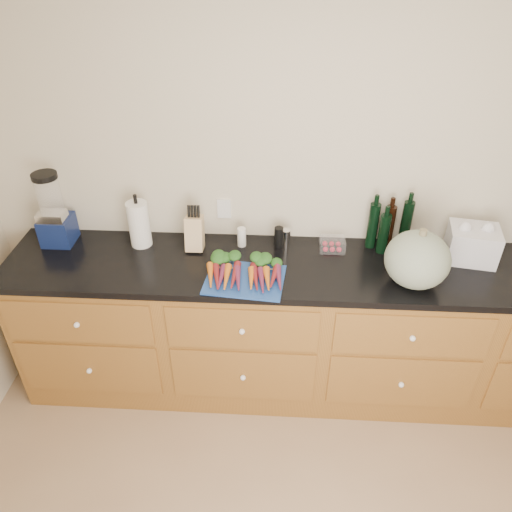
# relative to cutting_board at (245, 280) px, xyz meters

# --- Properties ---
(wall_back) EXTENTS (4.10, 0.05, 2.60)m
(wall_back) POSITION_rel_cutting_board_xyz_m (0.44, 0.48, 0.35)
(wall_back) COLOR beige
(wall_back) RESTS_ON ground
(cabinets) EXTENTS (3.60, 0.64, 0.90)m
(cabinets) POSITION_rel_cutting_board_xyz_m (0.44, 0.16, -0.49)
(cabinets) COLOR brown
(cabinets) RESTS_ON ground
(countertop) EXTENTS (3.64, 0.62, 0.04)m
(countertop) POSITION_rel_cutting_board_xyz_m (0.44, 0.16, -0.03)
(countertop) COLOR black
(countertop) RESTS_ON cabinets
(cutting_board) EXTENTS (0.44, 0.35, 0.01)m
(cutting_board) POSITION_rel_cutting_board_xyz_m (0.00, 0.00, 0.00)
(cutting_board) COLOR #1D4390
(cutting_board) RESTS_ON countertop
(carrots) EXTENTS (0.41, 0.30, 0.06)m
(carrots) POSITION_rel_cutting_board_xyz_m (-0.00, 0.04, 0.03)
(carrots) COLOR orange
(carrots) RESTS_ON cutting_board
(squash) EXTENTS (0.33, 0.33, 0.30)m
(squash) POSITION_rel_cutting_board_xyz_m (0.89, 0.03, 0.15)
(squash) COLOR slate
(squash) RESTS_ON countertop
(blender_appliance) EXTENTS (0.18, 0.18, 0.44)m
(blender_appliance) POSITION_rel_cutting_board_xyz_m (-1.13, 0.32, 0.19)
(blender_appliance) COLOR #101D4C
(blender_appliance) RESTS_ON countertop
(paper_towel) EXTENTS (0.12, 0.12, 0.28)m
(paper_towel) POSITION_rel_cutting_board_xyz_m (-0.64, 0.32, 0.13)
(paper_towel) COLOR white
(paper_towel) RESTS_ON countertop
(knife_block) EXTENTS (0.10, 0.10, 0.20)m
(knife_block) POSITION_rel_cutting_board_xyz_m (-0.31, 0.30, 0.09)
(knife_block) COLOR tan
(knife_block) RESTS_ON countertop
(grinder_salt) EXTENTS (0.05, 0.05, 0.12)m
(grinder_salt) POSITION_rel_cutting_board_xyz_m (-0.04, 0.34, 0.05)
(grinder_salt) COLOR white
(grinder_salt) RESTS_ON countertop
(grinder_pepper) EXTENTS (0.05, 0.05, 0.13)m
(grinder_pepper) POSITION_rel_cutting_board_xyz_m (0.17, 0.34, 0.06)
(grinder_pepper) COLOR black
(grinder_pepper) RESTS_ON countertop
(canister_chrome) EXTENTS (0.05, 0.05, 0.12)m
(canister_chrome) POSITION_rel_cutting_board_xyz_m (0.22, 0.34, 0.05)
(canister_chrome) COLOR silver
(canister_chrome) RESTS_ON countertop
(tomato_box) EXTENTS (0.15, 0.12, 0.07)m
(tomato_box) POSITION_rel_cutting_board_xyz_m (0.48, 0.33, 0.03)
(tomato_box) COLOR white
(tomato_box) RESTS_ON countertop
(bottles) EXTENTS (0.25, 0.13, 0.30)m
(bottles) POSITION_rel_cutting_board_xyz_m (0.80, 0.37, 0.13)
(bottles) COLOR black
(bottles) RESTS_ON countertop
(grocery_bag) EXTENTS (0.30, 0.25, 0.19)m
(grocery_bag) POSITION_rel_cutting_board_xyz_m (1.25, 0.28, 0.09)
(grocery_bag) COLOR silver
(grocery_bag) RESTS_ON countertop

